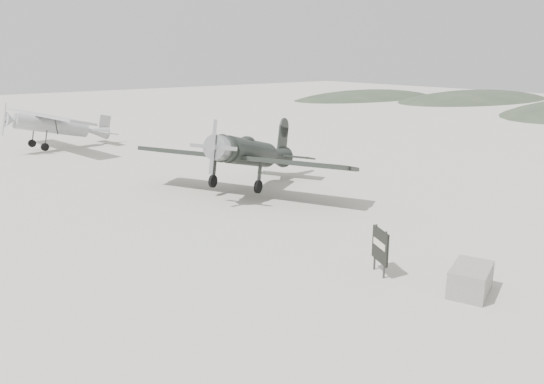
{
  "coord_description": "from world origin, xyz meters",
  "views": [
    {
      "loc": [
        -11.31,
        -15.26,
        6.6
      ],
      "look_at": [
        0.6,
        0.01,
        1.5
      ],
      "focal_mm": 35.0,
      "sensor_mm": 36.0,
      "label": 1
    }
  ],
  "objects": [
    {
      "name": "highwing_monoplane",
      "position": [
        -0.51,
        23.08,
        1.89
      ],
      "size": [
        7.6,
        10.68,
        3.01
      ],
      "rotation": [
        0.0,
        0.23,
        0.14
      ],
      "color": "gray",
      "rests_on": "ground"
    },
    {
      "name": "hill_east_north",
      "position": [
        60.0,
        28.0,
        0.0
      ],
      "size": [
        36.0,
        18.0,
        6.0
      ],
      "primitive_type": "ellipsoid",
      "color": "#2E3B2B",
      "rests_on": "ground"
    },
    {
      "name": "ground",
      "position": [
        0.0,
        0.0,
        0.0
      ],
      "size": [
        160.0,
        160.0,
        0.0
      ],
      "primitive_type": "plane",
      "color": "#A6A193",
      "rests_on": "ground"
    },
    {
      "name": "equipment_block",
      "position": [
        1.62,
        -7.81,
        0.4
      ],
      "size": [
        1.84,
        1.5,
        0.79
      ],
      "primitive_type": "cube",
      "rotation": [
        0.0,
        0.0,
        0.37
      ],
      "color": "slate",
      "rests_on": "ground"
    },
    {
      "name": "lowwing_monoplane",
      "position": [
        3.54,
        5.39,
        1.86
      ],
      "size": [
        8.36,
        10.51,
        3.51
      ],
      "rotation": [
        0.0,
        0.24,
        0.45
      ],
      "color": "black",
      "rests_on": "ground"
    },
    {
      "name": "sign_board",
      "position": [
        0.62,
        -5.33,
        0.89
      ],
      "size": [
        0.48,
        0.97,
        1.48
      ],
      "rotation": [
        0.0,
        0.0,
        -0.42
      ],
      "color": "#333333",
      "rests_on": "ground"
    },
    {
      "name": "hill_northeast",
      "position": [
        50.0,
        40.0,
        0.0
      ],
      "size": [
        32.0,
        16.0,
        5.2
      ],
      "primitive_type": "ellipsoid",
      "color": "#2E3B2B",
      "rests_on": "ground"
    }
  ]
}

